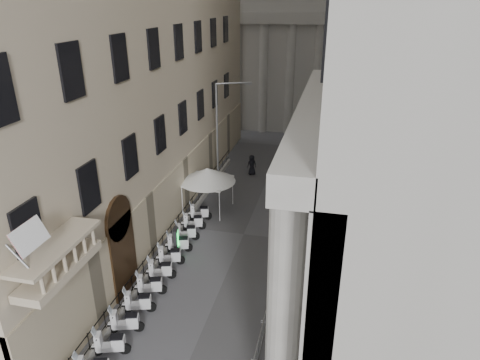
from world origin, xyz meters
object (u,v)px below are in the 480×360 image
(street_lamp, at_px, (221,128))
(pedestrian_a, at_px, (289,170))
(security_tent, at_px, (206,174))
(info_kiosk, at_px, (176,241))
(pedestrian_b, at_px, (278,160))

(street_lamp, height_order, pedestrian_a, street_lamp)
(street_lamp, bearing_deg, security_tent, -115.69)
(street_lamp, height_order, info_kiosk, street_lamp)
(info_kiosk, height_order, pedestrian_b, info_kiosk)
(pedestrian_a, relative_size, pedestrian_b, 1.02)
(pedestrian_a, bearing_deg, info_kiosk, 68.00)
(info_kiosk, relative_size, pedestrian_b, 1.02)
(security_tent, bearing_deg, pedestrian_a, 53.54)
(street_lamp, xyz_separation_m, pedestrian_a, (5.10, 3.29, -4.41))
(info_kiosk, bearing_deg, street_lamp, 74.38)
(pedestrian_a, distance_m, pedestrian_b, 2.65)
(street_lamp, xyz_separation_m, pedestrian_b, (3.81, 5.60, -4.42))
(info_kiosk, xyz_separation_m, pedestrian_b, (4.07, 15.62, -0.03))
(street_lamp, xyz_separation_m, info_kiosk, (-0.26, -10.01, -4.39))
(security_tent, xyz_separation_m, info_kiosk, (-0.11, -6.20, -1.95))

